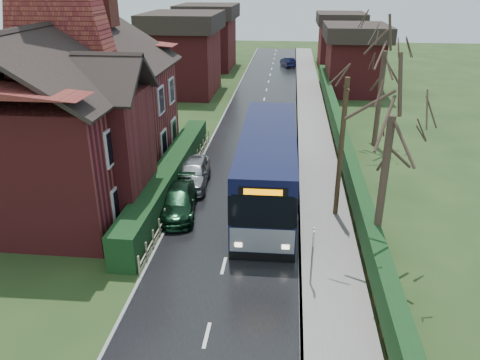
# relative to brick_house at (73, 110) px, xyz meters

# --- Properties ---
(ground) EXTENTS (140.00, 140.00, 0.00)m
(ground) POSITION_rel_brick_house_xyz_m (8.73, -4.78, -4.38)
(ground) COLOR #354F22
(ground) RESTS_ON ground
(road) EXTENTS (6.00, 100.00, 0.02)m
(road) POSITION_rel_brick_house_xyz_m (8.73, 5.22, -4.37)
(road) COLOR black
(road) RESTS_ON ground
(pavement) EXTENTS (2.50, 100.00, 0.14)m
(pavement) POSITION_rel_brick_house_xyz_m (12.98, 5.22, -4.31)
(pavement) COLOR slate
(pavement) RESTS_ON ground
(kerb_right) EXTENTS (0.12, 100.00, 0.14)m
(kerb_right) POSITION_rel_brick_house_xyz_m (11.78, 5.22, -4.31)
(kerb_right) COLOR gray
(kerb_right) RESTS_ON ground
(kerb_left) EXTENTS (0.12, 100.00, 0.10)m
(kerb_left) POSITION_rel_brick_house_xyz_m (5.68, 5.22, -4.33)
(kerb_left) COLOR gray
(kerb_left) RESTS_ON ground
(front_hedge) EXTENTS (1.20, 16.00, 1.60)m
(front_hedge) POSITION_rel_brick_house_xyz_m (4.83, 0.22, -3.58)
(front_hedge) COLOR black
(front_hedge) RESTS_ON ground
(picket_fence) EXTENTS (0.10, 16.00, 0.90)m
(picket_fence) POSITION_rel_brick_house_xyz_m (5.58, 0.22, -3.93)
(picket_fence) COLOR gray
(picket_fence) RESTS_ON ground
(right_wall_hedge) EXTENTS (0.60, 50.00, 1.80)m
(right_wall_hedge) POSITION_rel_brick_house_xyz_m (14.53, 5.22, -3.36)
(right_wall_hedge) COLOR maroon
(right_wall_hedge) RESTS_ON ground
(brick_house) EXTENTS (9.30, 14.60, 10.30)m
(brick_house) POSITION_rel_brick_house_xyz_m (0.00, 0.00, 0.00)
(brick_house) COLOR maroon
(brick_house) RESTS_ON ground
(bus) EXTENTS (2.91, 12.02, 3.64)m
(bus) POSITION_rel_brick_house_xyz_m (10.14, -0.36, -2.57)
(bus) COLOR black
(bus) RESTS_ON ground
(car_silver) EXTENTS (1.99, 4.38, 1.46)m
(car_silver) POSITION_rel_brick_house_xyz_m (5.93, 1.01, -3.65)
(car_silver) COLOR #A4A5A9
(car_silver) RESTS_ON ground
(car_green) EXTENTS (2.36, 4.65, 1.29)m
(car_green) POSITION_rel_brick_house_xyz_m (5.83, -2.38, -3.73)
(car_green) COLOR black
(car_green) RESTS_ON ground
(car_distant) EXTENTS (2.19, 3.74, 1.16)m
(car_distant) POSITION_rel_brick_house_xyz_m (10.73, 39.04, -3.79)
(car_distant) COLOR black
(car_distant) RESTS_ON ground
(bus_stop_sign) EXTENTS (0.07, 0.38, 2.50)m
(bus_stop_sign) POSITION_rel_brick_house_xyz_m (12.15, -7.78, -2.73)
(bus_stop_sign) COLOR slate
(bus_stop_sign) RESTS_ON ground
(telegraph_pole) EXTENTS (0.23, 0.87, 6.73)m
(telegraph_pole) POSITION_rel_brick_house_xyz_m (13.53, -1.92, -0.97)
(telegraph_pole) COLOR #322516
(telegraph_pole) RESTS_ON ground
(tree_right_near) EXTENTS (4.09, 4.09, 8.83)m
(tree_right_near) POSITION_rel_brick_house_xyz_m (14.73, -5.90, 2.22)
(tree_right_near) COLOR #382A21
(tree_right_near) RESTS_ON ground
(tree_right_far) EXTENTS (4.69, 4.69, 9.07)m
(tree_right_far) POSITION_rel_brick_house_xyz_m (17.04, 8.90, 2.40)
(tree_right_far) COLOR #3E2D24
(tree_right_far) RESTS_ON ground
(tree_house_side) EXTENTS (4.07, 4.07, 9.26)m
(tree_house_side) POSITION_rel_brick_house_xyz_m (-3.00, 7.45, 2.54)
(tree_house_side) COLOR #3D3024
(tree_house_side) RESTS_ON ground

